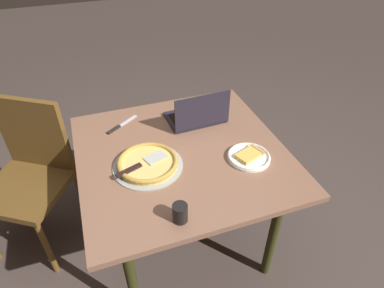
{
  "coord_description": "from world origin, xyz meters",
  "views": [
    {
      "loc": [
        -0.39,
        -1.28,
        1.83
      ],
      "look_at": [
        0.06,
        -0.01,
        0.77
      ],
      "focal_mm": 30.96,
      "sensor_mm": 36.0,
      "label": 1
    }
  ],
  "objects": [
    {
      "name": "dining_table",
      "position": [
        0.0,
        0.0,
        0.65
      ],
      "size": [
        1.07,
        1.05,
        0.73
      ],
      "color": "#855C46",
      "rests_on": "ground_plane"
    },
    {
      "name": "table_knife",
      "position": [
        -0.27,
        0.34,
        0.74
      ],
      "size": [
        0.2,
        0.15,
        0.01
      ],
      "color": "silver",
      "rests_on": "dining_table"
    },
    {
      "name": "laptop",
      "position": [
        0.17,
        0.24,
        0.78
      ],
      "size": [
        0.34,
        0.24,
        0.22
      ],
      "color": "#24202C",
      "rests_on": "dining_table"
    },
    {
      "name": "pizza_plate",
      "position": [
        0.31,
        -0.16,
        0.75
      ],
      "size": [
        0.22,
        0.22,
        0.04
      ],
      "color": "white",
      "rests_on": "dining_table"
    },
    {
      "name": "chair_near",
      "position": [
        -0.81,
        0.38,
        0.53
      ],
      "size": [
        0.61,
        0.61,
        0.93
      ],
      "color": "brown",
      "rests_on": "ground_plane"
    },
    {
      "name": "drink_cup",
      "position": [
        -0.14,
        -0.42,
        0.77
      ],
      "size": [
        0.06,
        0.06,
        0.08
      ],
      "color": "black",
      "rests_on": "dining_table"
    },
    {
      "name": "pizza_tray",
      "position": [
        -0.19,
        -0.05,
        0.75
      ],
      "size": [
        0.35,
        0.35,
        0.04
      ],
      "color": "#A2A7A0",
      "rests_on": "dining_table"
    },
    {
      "name": "ground_plane",
      "position": [
        0.0,
        0.0,
        0.0
      ],
      "size": [
        12.0,
        12.0,
        0.0
      ],
      "primitive_type": "plane",
      "color": "#473A35"
    }
  ]
}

